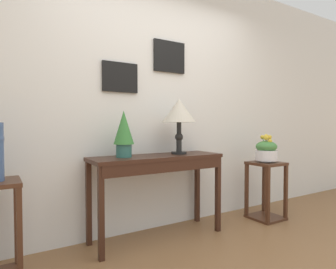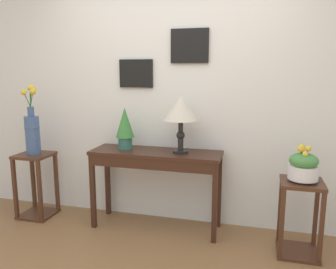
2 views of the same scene
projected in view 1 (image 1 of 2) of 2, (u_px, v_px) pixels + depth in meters
back_wall_with_art at (152, 96)px, 3.01m from camera, size 9.00×0.13×2.80m
console_table at (159, 167)px, 2.70m from camera, size 1.29×0.41×0.80m
table_lamp at (179, 113)px, 2.83m from camera, size 0.34×0.34×0.55m
potted_plant_on_console at (124, 132)px, 2.56m from camera, size 0.18×0.18×0.42m
pedestal_stand_right at (266, 191)px, 3.29m from camera, size 0.35×0.35×0.66m
planter_bowl_wide_right at (266, 150)px, 3.27m from camera, size 0.25×0.25×0.32m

